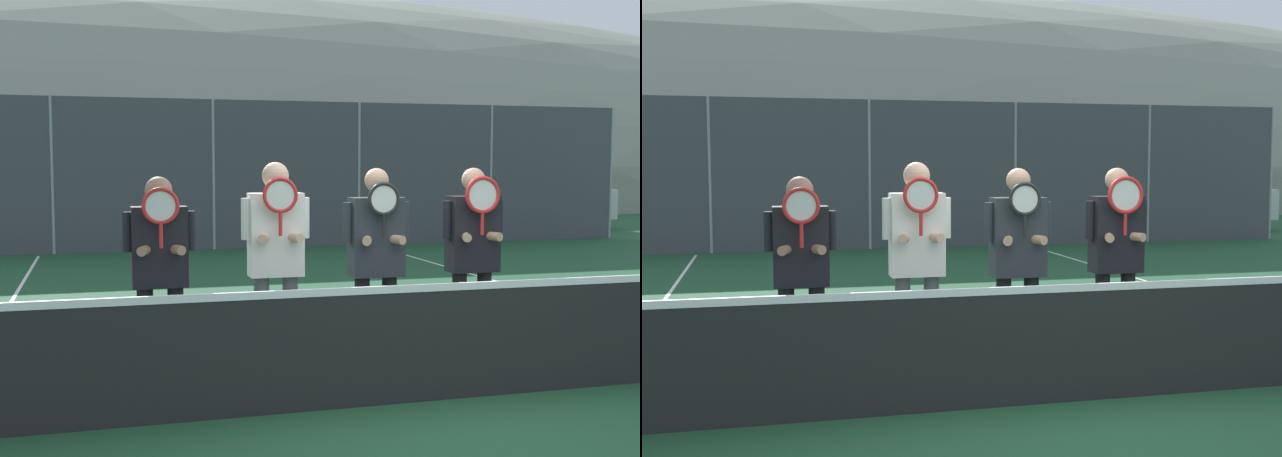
{
  "view_description": "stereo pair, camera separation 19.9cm",
  "coord_description": "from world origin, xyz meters",
  "views": [
    {
      "loc": [
        -2.43,
        -5.56,
        1.81
      ],
      "look_at": [
        -0.56,
        1.08,
        1.26
      ],
      "focal_mm": 45.0,
      "sensor_mm": 36.0,
      "label": 1
    },
    {
      "loc": [
        -2.24,
        -5.61,
        1.81
      ],
      "look_at": [
        -0.56,
        1.08,
        1.26
      ],
      "focal_mm": 45.0,
      "sensor_mm": 36.0,
      "label": 2
    }
  ],
  "objects": [
    {
      "name": "court_line_right_sideline",
      "position": [
        3.52,
        3.0,
        0.0
      ],
      "size": [
        0.05,
        16.0,
        0.01
      ],
      "primitive_type": "cube",
      "color": "white",
      "rests_on": "ground_plane"
    },
    {
      "name": "tennis_net",
      "position": [
        0.0,
        0.0,
        0.47
      ],
      "size": [
        9.47,
        0.09,
        1.01
      ],
      "color": "gray",
      "rests_on": "ground_plane"
    },
    {
      "name": "car_left_of_center",
      "position": [
        -0.27,
        13.87,
        0.94
      ],
      "size": [
        4.2,
        1.92,
        1.86
      ],
      "color": "#B2B7BC",
      "rests_on": "ground_plane"
    },
    {
      "name": "player_center_left",
      "position": [
        -0.99,
        0.93,
        1.09
      ],
      "size": [
        0.58,
        0.34,
        1.83
      ],
      "color": "#56565B",
      "rests_on": "ground_plane"
    },
    {
      "name": "ground_plane",
      "position": [
        0.0,
        0.0,
        0.0
      ],
      "size": [
        120.0,
        120.0,
        0.0
      ],
      "primitive_type": "plane",
      "color": "#1E4C2D"
    },
    {
      "name": "player_rightmost",
      "position": [
        0.8,
        0.9,
        1.06
      ],
      "size": [
        0.58,
        0.34,
        1.78
      ],
      "color": "black",
      "rests_on": "ground_plane"
    },
    {
      "name": "hill_distant",
      "position": [
        0.0,
        54.71,
        0.0
      ],
      "size": [
        131.99,
        73.33,
        25.67
      ],
      "color": "gray",
      "rests_on": "ground_plane"
    },
    {
      "name": "car_center",
      "position": [
        4.43,
        13.89,
        0.86
      ],
      "size": [
        4.12,
        1.94,
        1.67
      ],
      "color": "black",
      "rests_on": "ground_plane"
    },
    {
      "name": "clubhouse_building",
      "position": [
        -0.58,
        20.32,
        1.7
      ],
      "size": [
        20.19,
        5.5,
        3.36
      ],
      "color": "beige",
      "rests_on": "ground_plane"
    },
    {
      "name": "car_right_of_center",
      "position": [
        9.17,
        14.11,
        0.91
      ],
      "size": [
        4.29,
        1.95,
        1.79
      ],
      "color": "#B2B7BC",
      "rests_on": "ground_plane"
    },
    {
      "name": "player_leftmost",
      "position": [
        -1.94,
        0.95,
        1.02
      ],
      "size": [
        0.58,
        0.34,
        1.71
      ],
      "color": "black",
      "rests_on": "ground_plane"
    },
    {
      "name": "fence_back",
      "position": [
        -0.0,
        11.36,
        1.58
      ],
      "size": [
        19.5,
        0.06,
        3.17
      ],
      "color": "gray",
      "rests_on": "ground_plane"
    },
    {
      "name": "player_center_right",
      "position": [
        -0.12,
        0.86,
        1.05
      ],
      "size": [
        0.59,
        0.34,
        1.78
      ],
      "color": "black",
      "rests_on": "ground_plane"
    }
  ]
}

